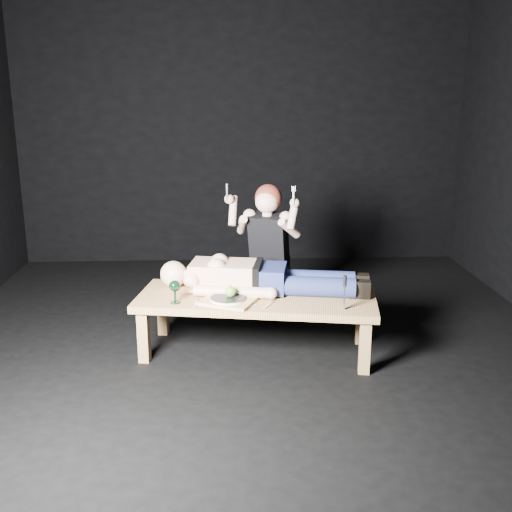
# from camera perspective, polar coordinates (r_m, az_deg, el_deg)

# --- Properties ---
(ground) EXTENTS (5.00, 5.00, 0.00)m
(ground) POSITION_cam_1_polar(r_m,az_deg,el_deg) (4.87, -0.54, -8.23)
(ground) COLOR black
(ground) RESTS_ON ground
(back_wall) EXTENTS (5.00, 0.00, 5.00)m
(back_wall) POSITION_cam_1_polar(r_m,az_deg,el_deg) (6.98, -1.41, 11.66)
(back_wall) COLOR black
(back_wall) RESTS_ON ground
(table) EXTENTS (1.86, 0.95, 0.45)m
(table) POSITION_cam_1_polar(r_m,az_deg,el_deg) (4.64, 0.03, -6.43)
(table) COLOR tan
(table) RESTS_ON ground
(lying_man) EXTENTS (1.85, 0.83, 0.26)m
(lying_man) POSITION_cam_1_polar(r_m,az_deg,el_deg) (4.65, 0.90, -1.72)
(lying_man) COLOR beige
(lying_man) RESTS_ON table
(kneeling_woman) EXTENTS (0.88, 0.93, 1.24)m
(kneeling_woman) POSITION_cam_1_polar(r_m,az_deg,el_deg) (5.16, 1.43, 0.45)
(kneeling_woman) COLOR black
(kneeling_woman) RESTS_ON ground
(serving_tray) EXTENTS (0.45, 0.40, 0.02)m
(serving_tray) POSITION_cam_1_polar(r_m,az_deg,el_deg) (4.43, -2.68, -4.27)
(serving_tray) COLOR tan
(serving_tray) RESTS_ON table
(plate) EXTENTS (0.33, 0.33, 0.02)m
(plate) POSITION_cam_1_polar(r_m,az_deg,el_deg) (4.42, -2.68, -4.02)
(plate) COLOR white
(plate) RESTS_ON serving_tray
(apple) EXTENTS (0.08, 0.08, 0.08)m
(apple) POSITION_cam_1_polar(r_m,az_deg,el_deg) (4.42, -2.40, -3.36)
(apple) COLOR #68AE2B
(apple) RESTS_ON plate
(goblet) EXTENTS (0.10, 0.10, 0.17)m
(goblet) POSITION_cam_1_polar(r_m,az_deg,el_deg) (4.44, -7.61, -3.34)
(goblet) COLOR black
(goblet) RESTS_ON table
(fork_flat) EXTENTS (0.02, 0.19, 0.01)m
(fork_flat) POSITION_cam_1_polar(r_m,az_deg,el_deg) (4.43, -5.64, -4.42)
(fork_flat) COLOR #B2B2B7
(fork_flat) RESTS_ON table
(knife_flat) EXTENTS (0.10, 0.18, 0.01)m
(knife_flat) POSITION_cam_1_polar(r_m,az_deg,el_deg) (4.39, 1.27, -4.53)
(knife_flat) COLOR #B2B2B7
(knife_flat) RESTS_ON table
(spoon_flat) EXTENTS (0.09, 0.18, 0.01)m
(spoon_flat) POSITION_cam_1_polar(r_m,az_deg,el_deg) (4.43, -0.57, -4.35)
(spoon_flat) COLOR #B2B2B7
(spoon_flat) RESTS_ON table
(carving_knife) EXTENTS (0.04, 0.04, 0.25)m
(carving_knife) POSITION_cam_1_polar(r_m,az_deg,el_deg) (4.30, 8.30, -3.43)
(carving_knife) COLOR #B2B2B7
(carving_knife) RESTS_ON table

